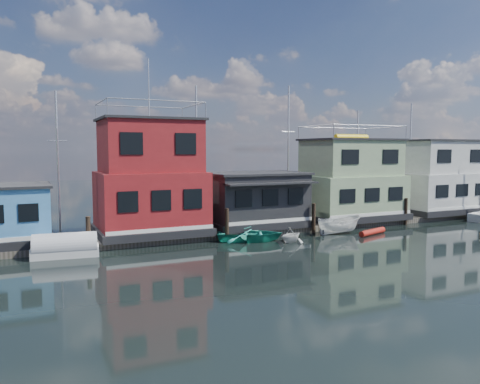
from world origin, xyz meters
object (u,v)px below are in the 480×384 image
houseboat_red (150,180)px  houseboat_green (350,181)px  houseboat_dark (255,199)px  red_kayak (372,232)px  dinghy_white (291,235)px  dinghy_teal (250,234)px  houseboat_white (437,178)px  tarp_runabout (65,247)px  motorboat (339,225)px

houseboat_red → houseboat_green: (17.00, 0.00, -0.55)m
houseboat_dark → red_kayak: 8.97m
dinghy_white → houseboat_green: bearing=-81.4°
dinghy_teal → houseboat_white: bearing=-56.4°
houseboat_green → tarp_runabout: houseboat_green is taller
houseboat_red → red_kayak: (14.93, -5.27, -3.89)m
dinghy_teal → red_kayak: size_ratio=1.53×
houseboat_red → red_kayak: size_ratio=4.08×
dinghy_teal → red_kayak: 9.22m
houseboat_dark → dinghy_white: houseboat_dark is taller
houseboat_dark → dinghy_teal: bearing=-120.9°
houseboat_white → motorboat: (-14.08, -3.97, -2.86)m
dinghy_teal → tarp_runabout: tarp_runabout is taller
houseboat_dark → houseboat_white: bearing=0.1°
houseboat_white → dinghy_teal: bearing=-170.4°
dinghy_teal → motorboat: 7.06m
red_kayak → dinghy_white: bearing=160.4°
houseboat_red → tarp_runabout: size_ratio=3.11×
houseboat_red → dinghy_teal: houseboat_red is taller
dinghy_white → houseboat_dark: bearing=-20.0°
houseboat_red → dinghy_white: size_ratio=6.04×
houseboat_white → dinghy_white: bearing=-164.7°
houseboat_dark → red_kayak: bearing=-37.2°
houseboat_red → dinghy_white: (8.14, -5.15, -3.59)m
dinghy_white → tarp_runabout: tarp_runabout is taller
motorboat → houseboat_red: bearing=77.7°
houseboat_green → red_kayak: bearing=-111.4°
houseboat_white → tarp_runabout: 33.15m
dinghy_teal → dinghy_white: dinghy_white is taller
houseboat_dark → tarp_runabout: bearing=-166.7°
houseboat_white → dinghy_white: (-18.86, -5.15, -3.02)m
dinghy_teal → dinghy_white: bearing=-100.7°
red_kayak → houseboat_green: bearing=49.9°
houseboat_green → red_kayak: (-2.07, -5.27, -3.34)m
houseboat_green → dinghy_teal: bearing=-162.1°
dinghy_teal → houseboat_red: bearing=82.5°
houseboat_green → houseboat_red: bearing=-180.0°
houseboat_dark → houseboat_green: bearing=0.1°
dinghy_white → houseboat_white: bearing=-96.3°
houseboat_white → motorboat: 14.91m
dinghy_teal → motorboat: motorboat is taller
houseboat_dark → red_kayak: (6.93, -5.25, -2.20)m
houseboat_dark → motorboat: bearing=-38.8°
dinghy_white → motorboat: 4.93m
houseboat_red → motorboat: 13.94m
houseboat_red → houseboat_white: (27.00, 0.00, -0.57)m
houseboat_dark → motorboat: (4.92, -3.95, -1.74)m
houseboat_green → motorboat: (-4.08, -3.97, -2.87)m
dinghy_teal → red_kayak: bearing=-76.6°
tarp_runabout → red_kayak: tarp_runabout is taller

